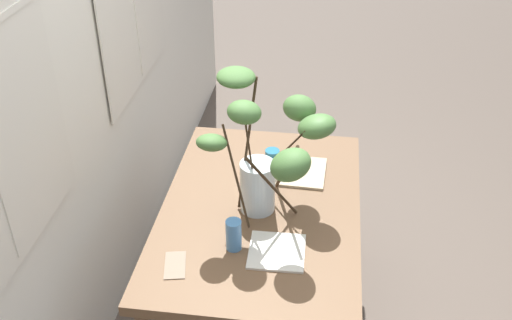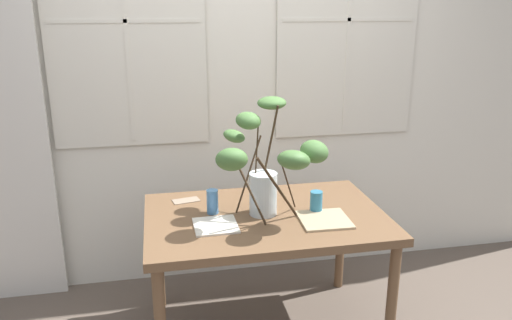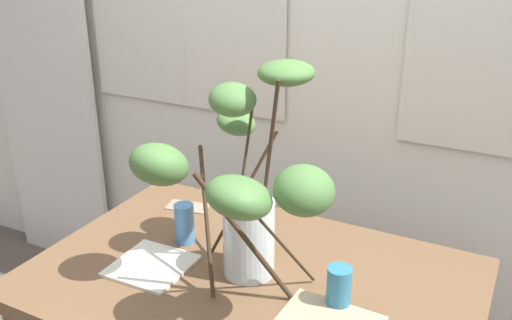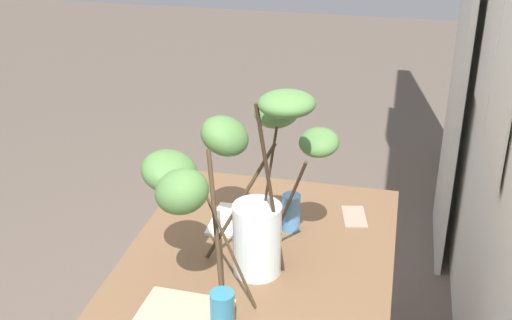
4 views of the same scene
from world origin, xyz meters
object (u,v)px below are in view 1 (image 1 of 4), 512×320
Objects in this scene: dining_table at (261,220)px; plate_square_right at (298,171)px; vase_with_branches at (271,149)px; plate_square_left at (277,251)px; drinking_glass_blue_right at (272,161)px; drinking_glass_blue_left at (234,235)px.

plate_square_right is at bearing -26.56° from dining_table.
vase_with_branches reaches higher than plate_square_left.
dining_table is at bearing 176.01° from drinking_glass_blue_right.
drinking_glass_blue_right is (0.29, -0.02, 0.14)m from dining_table.
drinking_glass_blue_left reaches higher than plate_square_left.
plate_square_left is at bearing -160.64° from dining_table.
plate_square_left is (-0.29, -0.06, -0.32)m from vase_with_branches.
vase_with_branches is 4.81× the size of drinking_glass_blue_left.
plate_square_right reaches higher than plate_square_left.
plate_square_right is at bearing -20.85° from drinking_glass_blue_left.
plate_square_left is at bearing -171.83° from drinking_glass_blue_right.
drinking_glass_blue_right is at bearing 4.38° from vase_with_branches.
vase_with_branches is 5.42× the size of drinking_glass_blue_right.
dining_table is at bearing 153.44° from plate_square_right.
drinking_glass_blue_right reaches higher than dining_table.
vase_with_branches reaches higher than plate_square_right.
vase_with_branches reaches higher than dining_table.
vase_with_branches is 2.50× the size of plate_square_right.
drinking_glass_blue_left is 0.52× the size of plate_square_right.
vase_with_branches is at bearing 160.82° from plate_square_right.
drinking_glass_blue_left is 0.60× the size of plate_square_left.
vase_with_branches is at bearing -22.59° from drinking_glass_blue_left.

